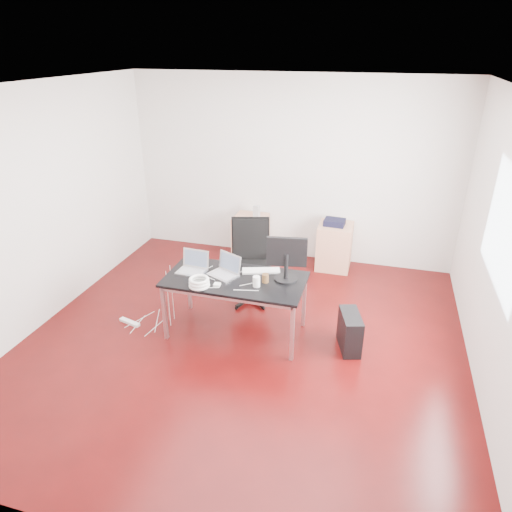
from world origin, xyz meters
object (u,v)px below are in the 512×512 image
(desk, at_px, (235,282))
(pc_tower, at_px, (350,331))
(filing_cabinet_right, at_px, (334,246))
(office_chair, at_px, (250,257))
(filing_cabinet_left, at_px, (251,237))

(desk, xyz_separation_m, pc_tower, (1.33, 0.05, -0.46))
(desk, xyz_separation_m, filing_cabinet_right, (0.90, 2.07, -0.33))
(filing_cabinet_right, bearing_deg, office_chair, -128.38)
(pc_tower, bearing_deg, desk, 165.31)
(desk, height_order, filing_cabinet_right, desk)
(desk, bearing_deg, filing_cabinet_left, 101.72)
(office_chair, distance_m, filing_cabinet_right, 1.59)
(office_chair, relative_size, filing_cabinet_left, 1.54)
(office_chair, height_order, filing_cabinet_left, office_chair)
(filing_cabinet_left, distance_m, filing_cabinet_right, 1.33)
(filing_cabinet_left, bearing_deg, desk, -78.28)
(desk, bearing_deg, office_chair, 94.82)
(office_chair, distance_m, filing_cabinet_left, 1.31)
(filing_cabinet_right, relative_size, pc_tower, 1.56)
(filing_cabinet_right, bearing_deg, filing_cabinet_left, 180.00)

